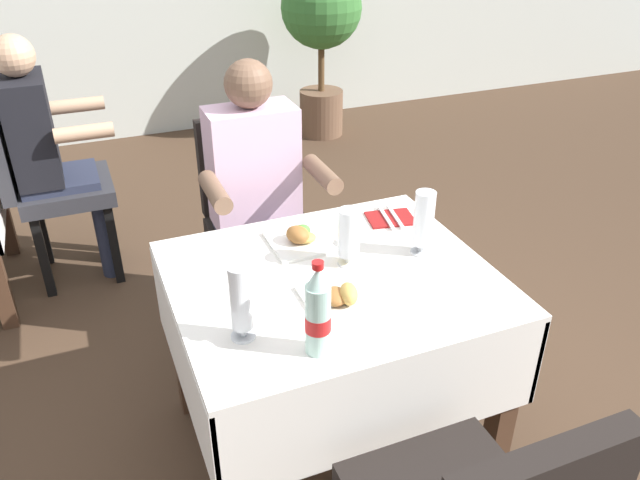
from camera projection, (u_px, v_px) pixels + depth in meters
name	position (u px, v px, depth m)	size (l,w,h in m)	color
ground_plane	(332.00, 445.00, 2.38)	(11.00, 11.00, 0.00)	#473323
main_dining_table	(331.00, 320.00, 2.11)	(1.02, 0.88, 0.75)	white
chair_far_diner_seat	(258.00, 217.00, 2.79)	(0.44, 0.50, 0.97)	black
seated_diner_far	(258.00, 196.00, 2.62)	(0.50, 0.46, 1.26)	#282D42
plate_near_camera	(346.00, 298.00, 1.89)	(0.26, 0.26, 0.07)	white
plate_far_diner	(301.00, 238.00, 2.19)	(0.22, 0.22, 0.07)	white
beer_glass_left	(241.00, 303.00, 1.70)	(0.07, 0.07, 0.23)	white
beer_glass_middle	(424.00, 222.00, 2.09)	(0.07, 0.07, 0.23)	white
beer_glass_right	(349.00, 236.00, 2.04)	(0.07, 0.07, 0.20)	white
cola_bottle_primary	(318.00, 313.00, 1.65)	(0.07, 0.07, 0.28)	silver
napkin_cutlery_set	(390.00, 218.00, 2.36)	(0.19, 0.20, 0.01)	maroon
background_chair_right	(45.00, 180.00, 3.13)	(0.50, 0.44, 0.97)	#2D2D33
background_patron	(48.00, 149.00, 3.07)	(0.46, 0.50, 1.26)	#282D42
potted_plant_corner	(321.00, 25.00, 4.84)	(0.62, 0.62, 1.31)	brown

